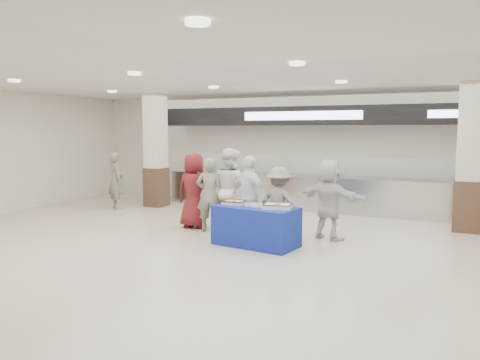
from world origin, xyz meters
The scene contains 15 objects.
ground centered at (0.00, 0.00, 0.00)m, with size 14.00×14.00×0.00m, color beige.
serving_line centered at (0.00, 5.40, 1.16)m, with size 8.70×0.85×2.80m.
column_left centered at (-4.00, 4.20, 1.53)m, with size 0.55×0.55×3.20m.
column_right centered at (4.00, 4.20, 1.53)m, with size 0.55×0.55×3.20m.
display_table centered at (0.37, 1.14, 0.38)m, with size 1.55×0.78×0.75m, color navy.
sheet_cake_left centered at (-0.12, 1.21, 0.79)m, with size 0.41×0.32×0.09m.
sheet_cake_right centered at (0.81, 1.10, 0.80)m, with size 0.56×0.48×0.10m.
cupcake_tray centered at (0.39, 1.10, 0.78)m, with size 0.43×0.36×0.06m.
civilian_maroon centered at (-1.53, 2.08, 0.84)m, with size 0.82×0.53×1.68m, color maroon.
soldier_a centered at (-1.01, 1.86, 0.80)m, with size 0.58×0.38×1.59m, color slate.
chef_tall centered at (-0.67, 2.16, 0.89)m, with size 0.87×0.68×1.79m, color white.
chef_short centered at (-0.05, 1.78, 0.83)m, with size 0.97×0.41×1.66m, color white.
soldier_b centered at (0.59, 1.78, 0.73)m, with size 0.94×0.54×1.46m, color slate.
civilian_white centered at (1.48, 2.24, 0.81)m, with size 1.50×0.48×1.61m, color silver.
soldier_bg centered at (-4.75, 3.34, 0.79)m, with size 0.58×0.38×1.58m, color slate.
Camera 1 is at (3.70, -6.87, 2.19)m, focal length 35.00 mm.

